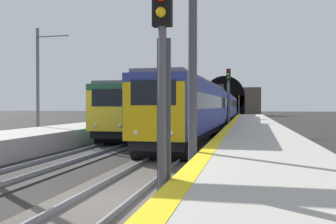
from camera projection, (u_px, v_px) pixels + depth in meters
name	position (u px, v px, depth m)	size (l,w,h in m)	color
ground_plane	(101.00, 206.00, 9.17)	(320.00, 320.00, 0.00)	#282623
platform_right	(272.00, 193.00, 8.30)	(112.00, 4.11, 1.05)	#ADA89E
platform_right_edge_strip	(193.00, 167.00, 8.67)	(112.00, 0.50, 0.01)	yellow
track_main_line	(101.00, 204.00, 9.17)	(160.00, 2.97, 0.21)	#4C4742
train_main_approaching	(216.00, 107.00, 43.14)	(56.93, 3.35, 5.03)	navy
train_adjacent_platform	(174.00, 108.00, 40.87)	(40.17, 2.84, 4.02)	#235638
railway_signal_near	(163.00, 89.00, 7.25)	(0.39, 0.38, 4.81)	#4C4C54
railway_signal_mid	(228.00, 95.00, 33.34)	(0.39, 0.38, 5.87)	#4C4C54
railway_signal_far	(239.00, 104.00, 78.50)	(0.39, 0.38, 4.91)	#38383D
overhead_signal_gantry	(73.00, 17.00, 12.43)	(0.70, 8.44, 7.38)	#3F3F47
tunnel_portal	(225.00, 101.00, 97.53)	(2.91, 18.79, 10.52)	#51473D
catenary_mast_near	(38.00, 83.00, 26.12)	(0.22, 2.49, 8.01)	#595B60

